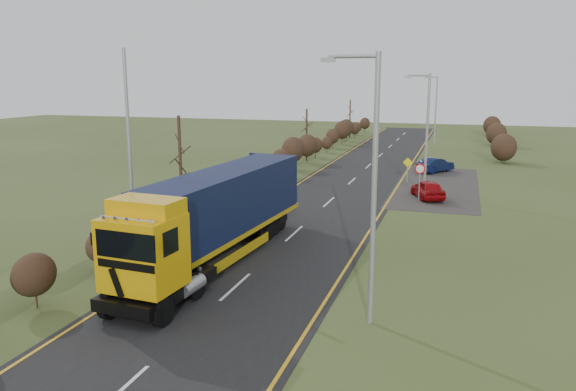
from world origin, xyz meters
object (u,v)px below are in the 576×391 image
Objects in this scene: streetlight_near at (371,180)px; speed_sign at (420,175)px; lorry at (216,212)px; car_red_hatchback at (428,189)px; car_blue_sedan at (435,165)px.

speed_sign is (0.16, 20.02, -3.11)m from streetlight_near.
car_red_hatchback is (8.07, 16.51, -1.66)m from lorry.
lorry is at bearing 149.92° from streetlight_near.
car_blue_sedan is 32.30m from streetlight_near.
car_blue_sedan is at bearing 78.33° from lorry.
streetlight_near is (-0.61, -32.01, 4.23)m from car_blue_sedan.
car_red_hatchback is 1.51× the size of speed_sign.
car_blue_sedan is 1.54× the size of speed_sign.
car_blue_sedan is 12.05m from speed_sign.
streetlight_near is at bearing -90.46° from speed_sign.
streetlight_near is (7.40, -4.28, 2.56)m from lorry.
streetlight_near is 3.55× the size of speed_sign.
streetlight_near is 20.26m from speed_sign.
lorry is 18.45m from car_red_hatchback.
speed_sign is (-0.52, -0.78, 1.11)m from car_red_hatchback.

